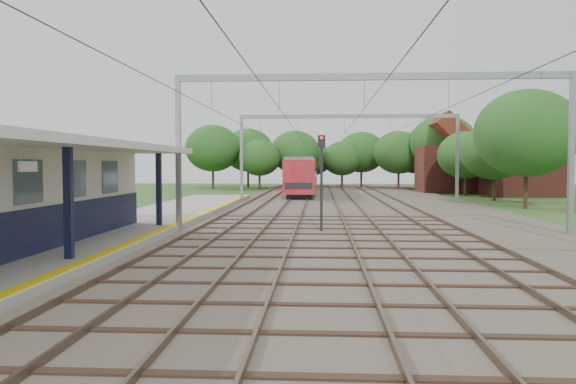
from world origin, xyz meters
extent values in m
plane|color=#2D4C1E|center=(0.00, 0.00, 0.00)|extent=(160.00, 160.00, 0.00)
cube|color=#473D33|center=(4.00, 30.00, 0.05)|extent=(18.00, 90.00, 0.10)
cube|color=gray|center=(-7.50, 14.00, 0.17)|extent=(5.00, 52.00, 0.35)
cube|color=yellow|center=(-5.25, 14.00, 0.35)|extent=(0.45, 52.00, 0.01)
cube|color=#101334|center=(-7.28, 7.00, 1.05)|extent=(0.06, 18.00, 1.40)
cube|color=slate|center=(-7.27, 7.00, 2.55)|extent=(0.05, 16.00, 1.30)
cube|color=#101334|center=(-5.90, 6.00, 1.95)|extent=(0.22, 0.22, 3.20)
cube|color=#101334|center=(-5.90, 15.00, 1.95)|extent=(0.22, 0.22, 3.20)
cube|color=silver|center=(-7.80, 6.00, 3.67)|extent=(6.40, 20.00, 0.24)
cube|color=white|center=(-6.00, 4.00, 3.00)|extent=(0.06, 0.85, 0.26)
cube|color=brown|center=(-4.22, 30.00, 0.17)|extent=(0.07, 88.00, 0.15)
cube|color=brown|center=(-2.78, 30.00, 0.17)|extent=(0.07, 88.00, 0.15)
cube|color=brown|center=(-1.22, 30.00, 0.17)|extent=(0.07, 88.00, 0.15)
cube|color=brown|center=(0.22, 30.00, 0.17)|extent=(0.07, 88.00, 0.15)
cube|color=brown|center=(2.48, 30.00, 0.17)|extent=(0.07, 88.00, 0.15)
cube|color=brown|center=(3.92, 30.00, 0.17)|extent=(0.07, 88.00, 0.15)
cube|color=brown|center=(6.08, 30.00, 0.17)|extent=(0.07, 88.00, 0.15)
cube|color=brown|center=(7.52, 30.00, 0.17)|extent=(0.07, 88.00, 0.15)
cube|color=gray|center=(-5.00, 15.00, 3.50)|extent=(0.22, 0.22, 7.00)
cube|color=gray|center=(12.00, 15.00, 3.50)|extent=(0.22, 0.22, 7.00)
cube|color=gray|center=(3.50, 15.00, 6.85)|extent=(17.00, 0.20, 0.30)
cube|color=gray|center=(-5.00, 35.00, 3.50)|extent=(0.22, 0.22, 7.00)
cube|color=gray|center=(12.00, 35.00, 3.50)|extent=(0.22, 0.22, 7.00)
cube|color=gray|center=(3.50, 35.00, 6.85)|extent=(17.00, 0.20, 0.30)
cylinder|color=black|center=(-3.50, 30.00, 5.50)|extent=(0.02, 88.00, 0.02)
cylinder|color=black|center=(-0.50, 30.00, 5.50)|extent=(0.02, 88.00, 0.02)
cylinder|color=black|center=(3.20, 30.00, 5.50)|extent=(0.02, 88.00, 0.02)
cylinder|color=black|center=(6.80, 30.00, 5.50)|extent=(0.02, 88.00, 0.02)
cylinder|color=#382619|center=(-10.00, 61.00, 1.44)|extent=(0.28, 0.28, 2.88)
ellipsoid|color=#254F1C|center=(-10.00, 61.00, 4.96)|extent=(6.72, 6.72, 5.76)
cylinder|color=#382619|center=(-4.00, 63.00, 1.26)|extent=(0.28, 0.28, 2.52)
ellipsoid|color=#254F1C|center=(-4.00, 63.00, 4.34)|extent=(5.88, 5.88, 5.04)
cylinder|color=#382619|center=(2.00, 60.00, 1.62)|extent=(0.28, 0.28, 3.24)
ellipsoid|color=#254F1C|center=(2.00, 60.00, 5.58)|extent=(7.56, 7.56, 6.48)
cylinder|color=#382619|center=(8.00, 62.00, 1.35)|extent=(0.28, 0.28, 2.70)
ellipsoid|color=#254F1C|center=(8.00, 62.00, 4.65)|extent=(6.30, 6.30, 5.40)
cylinder|color=#382619|center=(14.50, 38.00, 1.26)|extent=(0.28, 0.28, 2.52)
ellipsoid|color=#254F1C|center=(14.50, 38.00, 4.34)|extent=(5.88, 5.88, 5.04)
cylinder|color=#382619|center=(15.00, 54.00, 1.44)|extent=(0.28, 0.28, 2.88)
ellipsoid|color=#254F1C|center=(15.00, 54.00, 4.96)|extent=(6.72, 6.72, 5.76)
cube|color=brown|center=(21.00, 46.00, 2.25)|extent=(7.00, 6.00, 4.50)
cube|color=#5E2717|center=(21.00, 46.00, 5.40)|extent=(4.99, 6.12, 4.99)
cube|color=brown|center=(16.00, 52.00, 2.50)|extent=(8.00, 6.00, 5.00)
cube|color=#5E2717|center=(16.00, 52.00, 5.90)|extent=(5.52, 6.12, 5.52)
cube|color=black|center=(-0.50, 44.99, 0.32)|extent=(2.15, 15.32, 0.44)
cube|color=#A6181F|center=(-0.50, 44.99, 1.99)|extent=(2.68, 16.65, 2.88)
cube|color=black|center=(-0.50, 44.99, 2.27)|extent=(2.72, 15.32, 0.83)
cube|color=slate|center=(-0.50, 44.99, 3.55)|extent=(2.47, 16.65, 0.28)
cube|color=black|center=(-0.50, 62.25, 0.32)|extent=(2.15, 15.32, 0.44)
cube|color=#A6181F|center=(-0.50, 62.25, 1.99)|extent=(2.68, 16.65, 2.88)
cube|color=black|center=(-0.50, 62.25, 2.27)|extent=(2.72, 15.32, 0.83)
cube|color=slate|center=(-0.50, 62.25, 3.55)|extent=(2.47, 16.65, 0.28)
cylinder|color=black|center=(1.35, 15.21, 1.99)|extent=(0.14, 0.14, 3.97)
cube|color=black|center=(1.35, 15.21, 4.07)|extent=(0.33, 0.24, 0.55)
sphere|color=red|center=(1.35, 15.11, 4.22)|extent=(0.14, 0.14, 0.14)
camera|label=1|loc=(1.30, -9.62, 3.05)|focal=35.00mm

